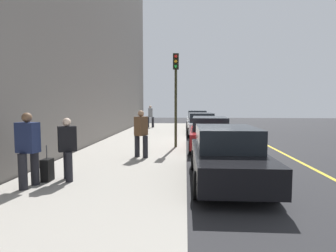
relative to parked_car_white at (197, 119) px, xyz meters
name	(u,v)px	position (x,y,z in m)	size (l,w,h in m)	color
ground_plane	(206,146)	(11.26, -0.02, -0.76)	(56.00, 56.00, 0.00)	#28282B
sidewalk	(142,144)	(11.26, -3.32, -0.68)	(28.00, 4.60, 0.15)	#A39E93
lane_stripe_centre	(270,147)	(11.26, 3.18, -0.75)	(28.00, 0.14, 0.01)	gold
parked_car_white	(197,119)	(0.00, 0.00, 0.00)	(4.32, 1.97, 1.51)	black
parked_car_silver	(201,124)	(6.32, -0.01, 0.00)	(4.63, 1.97, 1.51)	black
parked_car_red	(210,133)	(12.04, 0.10, 0.00)	(4.66, 2.04, 1.51)	black
parked_car_black	(227,155)	(17.69, 0.08, 0.00)	(4.48, 1.91, 1.51)	black
pedestrian_brown_coat	(141,132)	(15.12, -2.71, 0.33)	(0.56, 0.53, 1.76)	black
pedestrian_navy_coat	(28,148)	(18.97, -4.81, 0.35)	(0.59, 0.53, 1.80)	black
pedestrian_black_coat	(67,147)	(18.32, -4.13, 0.27)	(0.49, 0.52, 1.64)	black
pedestrian_grey_coat	(150,116)	(2.26, -4.01, 0.38)	(0.56, 0.60, 1.85)	black
traffic_light_pole	(176,84)	(12.57, -1.51, 2.28)	(0.35, 0.26, 4.26)	#2D2D19
rolling_suitcase	(47,170)	(18.44, -4.64, -0.31)	(0.34, 0.22, 0.94)	black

